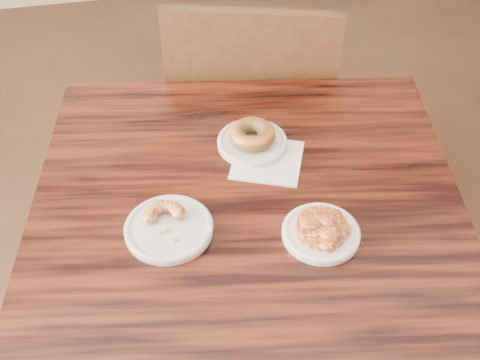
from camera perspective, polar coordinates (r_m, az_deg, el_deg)
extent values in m
cube|color=black|center=(1.48, 0.64, -12.48)|extent=(0.99, 0.99, 0.75)
cube|color=white|center=(1.28, 2.60, 1.91)|extent=(0.19, 0.19, 0.00)
cylinder|color=silver|center=(1.31, 1.16, 3.55)|extent=(0.15, 0.15, 0.01)
cylinder|color=silver|center=(1.15, -6.76, -4.62)|extent=(0.17, 0.17, 0.01)
cylinder|color=white|center=(1.14, 7.67, -5.04)|extent=(0.15, 0.15, 0.01)
torus|color=#994416|center=(1.30, 1.18, 4.34)|extent=(0.10, 0.10, 0.04)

